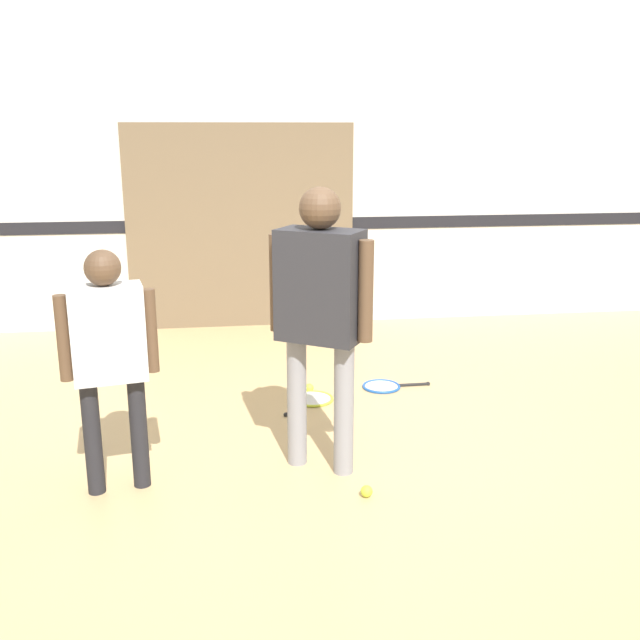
{
  "coord_description": "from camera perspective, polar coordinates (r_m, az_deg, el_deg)",
  "views": [
    {
      "loc": [
        -0.64,
        -3.85,
        1.95
      ],
      "look_at": [
        -0.12,
        -0.02,
        0.91
      ],
      "focal_mm": 40.0,
      "sensor_mm": 36.0,
      "label": 1
    }
  ],
  "objects": [
    {
      "name": "ground_plane",
      "position": [
        4.36,
        1.58,
        -11.44
      ],
      "size": [
        16.0,
        16.0,
        0.0
      ],
      "primitive_type": "plane",
      "color": "tan"
    },
    {
      "name": "wall_back",
      "position": [
        7.18,
        -2.62,
        12.23
      ],
      "size": [
        16.0,
        0.07,
        3.2
      ],
      "color": "silver",
      "rests_on": "ground_plane"
    },
    {
      "name": "wall_panel",
      "position": [
        7.14,
        -6.33,
        7.37
      ],
      "size": [
        2.23,
        0.05,
        2.01
      ],
      "color": "#756047",
      "rests_on": "ground_plane"
    },
    {
      "name": "person_instructor",
      "position": [
        3.98,
        0.0,
        1.57
      ],
      "size": [
        0.54,
        0.46,
        1.65
      ],
      "rotation": [
        0.0,
        0.0,
        -0.56
      ],
      "color": "gray",
      "rests_on": "ground_plane"
    },
    {
      "name": "person_student_left",
      "position": [
        3.94,
        -16.54,
        -2.0
      ],
      "size": [
        0.5,
        0.28,
        1.35
      ],
      "rotation": [
        0.0,
        0.0,
        0.2
      ],
      "color": "#232328",
      "rests_on": "ground_plane"
    },
    {
      "name": "racket_spare_on_floor",
      "position": [
        5.3,
        -0.71,
        -6.37
      ],
      "size": [
        0.46,
        0.52,
        0.03
      ],
      "rotation": [
        0.0,
        0.0,
        4.05
      ],
      "color": "#C6D838",
      "rests_on": "ground_plane"
    },
    {
      "name": "racket_second_spare",
      "position": [
        5.59,
        5.14,
        -5.3
      ],
      "size": [
        0.54,
        0.3,
        0.03
      ],
      "rotation": [
        0.0,
        0.0,
        0.02
      ],
      "color": "blue",
      "rests_on": "ground_plane"
    },
    {
      "name": "tennis_ball_near_instructor",
      "position": [
        4.01,
        3.75,
        -13.51
      ],
      "size": [
        0.07,
        0.07,
        0.07
      ],
      "primitive_type": "sphere",
      "color": "#CCE038",
      "rests_on": "ground_plane"
    },
    {
      "name": "tennis_ball_by_spare_racket",
      "position": [
        5.47,
        -0.86,
        -5.45
      ],
      "size": [
        0.07,
        0.07,
        0.07
      ],
      "primitive_type": "sphere",
      "color": "#CCE038",
      "rests_on": "ground_plane"
    }
  ]
}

